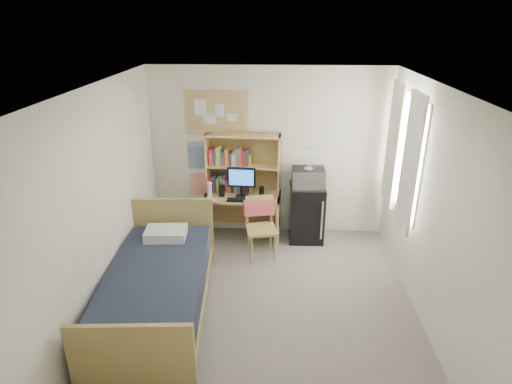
{
  "coord_description": "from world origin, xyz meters",
  "views": [
    {
      "loc": [
        0.1,
        -4.16,
        3.25
      ],
      "look_at": [
        -0.15,
        1.2,
        1.03
      ],
      "focal_mm": 30.0,
      "sensor_mm": 36.0,
      "label": 1
    }
  ],
  "objects_px": {
    "mini_fridge": "(306,212)",
    "microwave": "(308,178)",
    "monitor": "(242,183)",
    "desk_fan": "(309,159)",
    "desk_chair": "(261,229)",
    "desk": "(243,217)",
    "bulletin_board": "(217,112)",
    "speaker_right": "(262,192)",
    "bed": "(157,292)",
    "speaker_left": "(222,191)"
  },
  "relations": [
    {
      "from": "mini_fridge",
      "to": "bed",
      "type": "height_order",
      "value": "mini_fridge"
    },
    {
      "from": "desk_chair",
      "to": "bed",
      "type": "distance_m",
      "value": 1.78
    },
    {
      "from": "bulletin_board",
      "to": "speaker_right",
      "type": "xyz_separation_m",
      "value": [
        0.68,
        -0.37,
        -1.11
      ]
    },
    {
      "from": "desk_fan",
      "to": "mini_fridge",
      "type": "bearing_deg",
      "value": 90.0
    },
    {
      "from": "speaker_left",
      "to": "desk_fan",
      "type": "xyz_separation_m",
      "value": [
        1.29,
        0.05,
        0.51
      ]
    },
    {
      "from": "desk_chair",
      "to": "speaker_right",
      "type": "height_order",
      "value": "desk_chair"
    },
    {
      "from": "speaker_left",
      "to": "desk_chair",
      "type": "bearing_deg",
      "value": -37.12
    },
    {
      "from": "desk",
      "to": "speaker_right",
      "type": "relative_size",
      "value": 6.52
    },
    {
      "from": "microwave",
      "to": "bed",
      "type": "bearing_deg",
      "value": -134.11
    },
    {
      "from": "monitor",
      "to": "desk_fan",
      "type": "height_order",
      "value": "desk_fan"
    },
    {
      "from": "desk",
      "to": "desk_chair",
      "type": "xyz_separation_m",
      "value": [
        0.31,
        -0.57,
        0.09
      ]
    },
    {
      "from": "microwave",
      "to": "mini_fridge",
      "type": "bearing_deg",
      "value": 90.0
    },
    {
      "from": "bulletin_board",
      "to": "monitor",
      "type": "distance_m",
      "value": 1.11
    },
    {
      "from": "desk",
      "to": "bed",
      "type": "distance_m",
      "value": 2.09
    },
    {
      "from": "desk",
      "to": "speaker_right",
      "type": "height_order",
      "value": "speaker_right"
    },
    {
      "from": "microwave",
      "to": "monitor",
      "type": "bearing_deg",
      "value": -176.8
    },
    {
      "from": "desk_chair",
      "to": "speaker_left",
      "type": "bearing_deg",
      "value": 127.6
    },
    {
      "from": "bulletin_board",
      "to": "mini_fridge",
      "type": "distance_m",
      "value": 2.03
    },
    {
      "from": "microwave",
      "to": "desk",
      "type": "bearing_deg",
      "value": 179.73
    },
    {
      "from": "desk_chair",
      "to": "desk",
      "type": "bearing_deg",
      "value": 106.82
    },
    {
      "from": "desk",
      "to": "bed",
      "type": "relative_size",
      "value": 0.52
    },
    {
      "from": "desk_fan",
      "to": "speaker_left",
      "type": "bearing_deg",
      "value": -178.45
    },
    {
      "from": "monitor",
      "to": "bed",
      "type": "bearing_deg",
      "value": -110.99
    },
    {
      "from": "desk",
      "to": "desk_chair",
      "type": "relative_size",
      "value": 1.28
    },
    {
      "from": "bed",
      "to": "desk",
      "type": "bearing_deg",
      "value": 62.49
    },
    {
      "from": "desk",
      "to": "speaker_right",
      "type": "xyz_separation_m",
      "value": [
        0.3,
        -0.08,
        0.45
      ]
    },
    {
      "from": "bed",
      "to": "desk_chair",
      "type": "bearing_deg",
      "value": 45.73
    },
    {
      "from": "mini_fridge",
      "to": "microwave",
      "type": "xyz_separation_m",
      "value": [
        0.0,
        -0.02,
        0.58
      ]
    },
    {
      "from": "bulletin_board",
      "to": "speaker_right",
      "type": "bearing_deg",
      "value": -28.24
    },
    {
      "from": "desk_chair",
      "to": "speaker_right",
      "type": "xyz_separation_m",
      "value": [
        -0.02,
        0.49,
        0.36
      ]
    },
    {
      "from": "speaker_left",
      "to": "mini_fridge",
      "type": "bearing_deg",
      "value": 6.32
    },
    {
      "from": "desk_chair",
      "to": "monitor",
      "type": "height_order",
      "value": "monitor"
    },
    {
      "from": "desk_chair",
      "to": "monitor",
      "type": "distance_m",
      "value": 0.77
    },
    {
      "from": "monitor",
      "to": "speaker_left",
      "type": "distance_m",
      "value": 0.33
    },
    {
      "from": "monitor",
      "to": "desk_fan",
      "type": "xyz_separation_m",
      "value": [
        0.99,
        0.07,
        0.37
      ]
    },
    {
      "from": "bulletin_board",
      "to": "mini_fridge",
      "type": "relative_size",
      "value": 1.06
    },
    {
      "from": "bulletin_board",
      "to": "desk",
      "type": "distance_m",
      "value": 1.63
    },
    {
      "from": "desk",
      "to": "microwave",
      "type": "bearing_deg",
      "value": 3.61
    },
    {
      "from": "bed",
      "to": "monitor",
      "type": "relative_size",
      "value": 4.96
    },
    {
      "from": "desk_chair",
      "to": "desk_fan",
      "type": "xyz_separation_m",
      "value": [
        0.67,
        0.57,
        0.87
      ]
    },
    {
      "from": "bed",
      "to": "mini_fridge",
      "type": "bearing_deg",
      "value": 42.96
    },
    {
      "from": "mini_fridge",
      "to": "bulletin_board",
      "type": "bearing_deg",
      "value": 168.43
    },
    {
      "from": "speaker_left",
      "to": "microwave",
      "type": "relative_size",
      "value": 0.38
    },
    {
      "from": "microwave",
      "to": "speaker_left",
      "type": "bearing_deg",
      "value": -178.45
    },
    {
      "from": "speaker_right",
      "to": "desk_chair",
      "type": "bearing_deg",
      "value": -84.95
    },
    {
      "from": "bed",
      "to": "speaker_left",
      "type": "distance_m",
      "value": 2.01
    },
    {
      "from": "desk",
      "to": "speaker_right",
      "type": "bearing_deg",
      "value": -11.31
    },
    {
      "from": "desk_fan",
      "to": "desk_chair",
      "type": "bearing_deg",
      "value": -140.3
    },
    {
      "from": "mini_fridge",
      "to": "desk_fan",
      "type": "bearing_deg",
      "value": -90.0
    },
    {
      "from": "speaker_left",
      "to": "microwave",
      "type": "xyz_separation_m",
      "value": [
        1.29,
        0.05,
        0.22
      ]
    }
  ]
}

